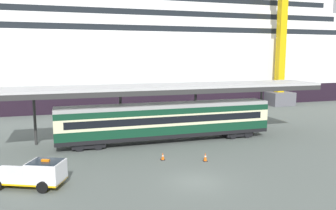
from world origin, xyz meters
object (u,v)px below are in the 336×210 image
object	(u,v)px
train_carriage	(167,120)
traffic_cone_near	(205,157)
traffic_cone_mid	(163,156)
cruise_ship	(55,47)
service_truck	(34,173)

from	to	relation	value
train_carriage	traffic_cone_near	bearing A→B (deg)	-80.63
traffic_cone_near	traffic_cone_mid	xyz separation A→B (m)	(-3.44, 1.45, -0.05)
cruise_ship	traffic_cone_mid	xyz separation A→B (m)	(9.25, -43.00, -10.29)
train_carriage	traffic_cone_near	xyz separation A→B (m)	(1.23, -7.45, -1.93)
cruise_ship	service_truck	distance (m)	47.21
cruise_ship	service_truck	world-z (taller)	cruise_ship
traffic_cone_near	traffic_cone_mid	world-z (taller)	traffic_cone_near
train_carriage	traffic_cone_mid	world-z (taller)	train_carriage
cruise_ship	traffic_cone_near	world-z (taller)	cruise_ship
cruise_ship	service_truck	xyz separation A→B (m)	(-1.14, -46.20, -9.62)
traffic_cone_mid	traffic_cone_near	bearing A→B (deg)	-22.92
traffic_cone_mid	train_carriage	bearing A→B (deg)	69.81
train_carriage	cruise_ship	bearing A→B (deg)	107.21
cruise_ship	train_carriage	size ratio (longest dim) A/B	5.59
service_truck	traffic_cone_near	xyz separation A→B (m)	(13.83, 1.75, -0.61)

